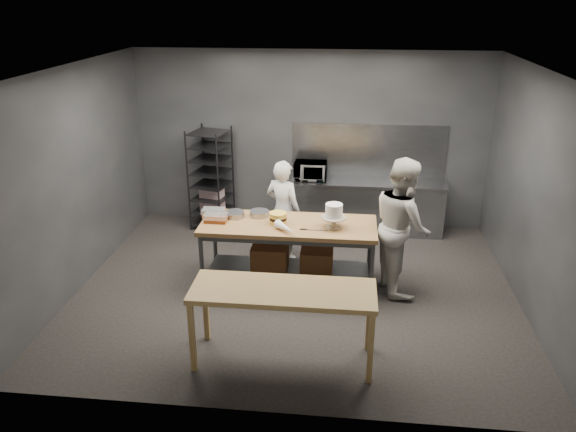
# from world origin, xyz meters

# --- Properties ---
(ground) EXTENTS (6.00, 6.00, 0.00)m
(ground) POSITION_xyz_m (0.00, 0.00, 0.00)
(ground) COLOR black
(ground) RESTS_ON ground
(back_wall) EXTENTS (6.00, 0.04, 3.00)m
(back_wall) POSITION_xyz_m (0.00, 2.50, 1.50)
(back_wall) COLOR #4C4F54
(back_wall) RESTS_ON ground
(work_table) EXTENTS (2.40, 0.90, 0.92)m
(work_table) POSITION_xyz_m (-0.12, 0.16, 0.57)
(work_table) COLOR brown
(work_table) RESTS_ON ground
(near_counter) EXTENTS (2.00, 0.70, 0.90)m
(near_counter) POSITION_xyz_m (0.01, -1.62, 0.81)
(near_counter) COLOR #A17742
(near_counter) RESTS_ON ground
(back_counter) EXTENTS (2.60, 0.60, 0.90)m
(back_counter) POSITION_xyz_m (1.00, 2.18, 0.45)
(back_counter) COLOR slate
(back_counter) RESTS_ON ground
(splashback_panel) EXTENTS (2.60, 0.02, 0.90)m
(splashback_panel) POSITION_xyz_m (1.00, 2.48, 1.35)
(splashback_panel) COLOR slate
(splashback_panel) RESTS_ON back_counter
(speed_rack) EXTENTS (0.73, 0.76, 1.75)m
(speed_rack) POSITION_xyz_m (-1.67, 2.10, 0.86)
(speed_rack) COLOR black
(speed_rack) RESTS_ON ground
(chef_behind) EXTENTS (0.68, 0.58, 1.57)m
(chef_behind) POSITION_xyz_m (-0.29, 0.95, 0.79)
(chef_behind) COLOR white
(chef_behind) RESTS_ON ground
(chef_right) EXTENTS (0.91, 1.06, 1.88)m
(chef_right) POSITION_xyz_m (1.41, 0.20, 0.94)
(chef_right) COLOR beige
(chef_right) RESTS_ON ground
(microwave) EXTENTS (0.54, 0.37, 0.30)m
(microwave) POSITION_xyz_m (0.03, 2.18, 1.05)
(microwave) COLOR black
(microwave) RESTS_ON back_counter
(frosted_cake_stand) EXTENTS (0.34, 0.34, 0.34)m
(frosted_cake_stand) POSITION_xyz_m (0.49, 0.07, 1.13)
(frosted_cake_stand) COLOR #BDB197
(frosted_cake_stand) RESTS_ON work_table
(layer_cake) EXTENTS (0.23, 0.23, 0.16)m
(layer_cake) POSITION_xyz_m (-0.26, 0.13, 1.00)
(layer_cake) COLOR #EAC54A
(layer_cake) RESTS_ON work_table
(cake_pans) EXTENTS (0.92, 0.35, 0.07)m
(cake_pans) POSITION_xyz_m (-0.90, 0.34, 0.96)
(cake_pans) COLOR gray
(cake_pans) RESTS_ON work_table
(piping_bag) EXTENTS (0.34, 0.36, 0.12)m
(piping_bag) POSITION_xyz_m (-0.13, -0.16, 0.98)
(piping_bag) COLOR white
(piping_bag) RESTS_ON work_table
(offset_spatula) EXTENTS (0.36, 0.02, 0.02)m
(offset_spatula) POSITION_xyz_m (0.19, -0.05, 0.93)
(offset_spatula) COLOR slate
(offset_spatula) RESTS_ON work_table
(pastry_clamshells) EXTENTS (0.39, 0.39, 0.11)m
(pastry_clamshells) POSITION_xyz_m (-1.16, 0.20, 0.98)
(pastry_clamshells) COLOR #9E4D1F
(pastry_clamshells) RESTS_ON work_table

